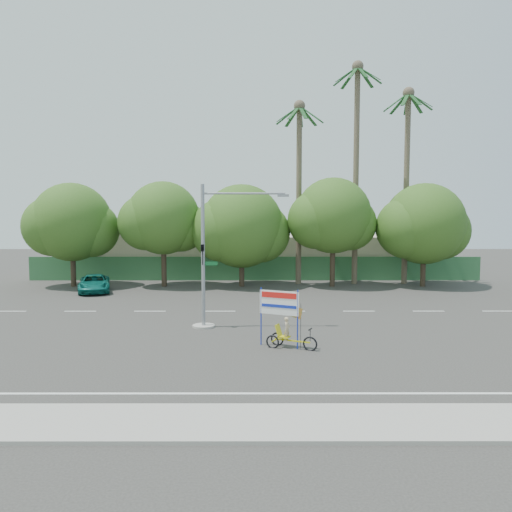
{
  "coord_description": "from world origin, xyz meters",
  "views": [
    {
      "loc": [
        0.05,
        -20.22,
        5.53
      ],
      "look_at": [
        0.08,
        4.2,
        3.5
      ],
      "focal_mm": 35.0,
      "sensor_mm": 36.0,
      "label": 1
    }
  ],
  "objects": [
    {
      "name": "tree_far_left",
      "position": [
        -14.05,
        18.0,
        4.76
      ],
      "size": [
        7.14,
        6.0,
        7.96
      ],
      "color": "#473828",
      "rests_on": "ground"
    },
    {
      "name": "palm_short",
      "position": [
        3.5,
        19.5,
        8.86
      ],
      "size": [
        3.73,
        3.79,
        14.45
      ],
      "color": "#70604C",
      "rests_on": "ground"
    },
    {
      "name": "tree_right",
      "position": [
        5.95,
        18.0,
        5.24
      ],
      "size": [
        6.9,
        5.8,
        8.36
      ],
      "color": "#473828",
      "rests_on": "ground"
    },
    {
      "name": "building_right",
      "position": [
        8.0,
        26.0,
        1.8
      ],
      "size": [
        14.0,
        8.0,
        3.6
      ],
      "primitive_type": "cube",
      "color": "beige",
      "rests_on": "ground"
    },
    {
      "name": "tree_center",
      "position": [
        -1.05,
        18.0,
        4.47
      ],
      "size": [
        7.62,
        6.4,
        7.85
      ],
      "color": "#473828",
      "rests_on": "ground"
    },
    {
      "name": "pickup_truck",
      "position": [
        -11.46,
        15.11,
        0.62
      ],
      "size": [
        3.22,
        4.88,
        1.25
      ],
      "primitive_type": "imported",
      "rotation": [
        0.0,
        0.0,
        0.28
      ],
      "color": "#0E655B",
      "rests_on": "ground"
    },
    {
      "name": "fence",
      "position": [
        0.0,
        21.5,
        1.0
      ],
      "size": [
        38.0,
        0.08,
        2.0
      ],
      "primitive_type": "cube",
      "color": "#336B3D",
      "rests_on": "ground"
    },
    {
      "name": "tree_far_right",
      "position": [
        12.95,
        18.0,
        4.64
      ],
      "size": [
        7.38,
        6.2,
        7.94
      ],
      "color": "#473828",
      "rests_on": "ground"
    },
    {
      "name": "trike_billboard",
      "position": [
        1.26,
        0.18,
        1.01
      ],
      "size": [
        2.34,
        1.22,
        2.5
      ],
      "rotation": [
        0.0,
        0.0,
        -0.43
      ],
      "color": "black",
      "rests_on": "ground"
    },
    {
      "name": "palm_mid",
      "position": [
        12.0,
        19.5,
        9.4
      ],
      "size": [
        3.73,
        3.79,
        15.45
      ],
      "color": "#70604C",
      "rests_on": "ground"
    },
    {
      "name": "traffic_signal",
      "position": [
        -2.2,
        3.98,
        2.92
      ],
      "size": [
        4.72,
        1.1,
        7.0
      ],
      "color": "gray",
      "rests_on": "ground"
    },
    {
      "name": "sidewalk_near",
      "position": [
        0.0,
        -7.5,
        0.06
      ],
      "size": [
        50.0,
        2.4,
        0.12
      ],
      "primitive_type": "cube",
      "color": "gray",
      "rests_on": "ground"
    },
    {
      "name": "tree_left",
      "position": [
        -7.05,
        18.0,
        5.06
      ],
      "size": [
        6.66,
        5.6,
        8.07
      ],
      "color": "#473828",
      "rests_on": "ground"
    },
    {
      "name": "palm_tall",
      "position": [
        8.0,
        19.5,
        10.46
      ],
      "size": [
        3.73,
        3.79,
        17.45
      ],
      "color": "#70604C",
      "rests_on": "ground"
    },
    {
      "name": "ground",
      "position": [
        0.0,
        0.0,
        0.0
      ],
      "size": [
        120.0,
        120.0,
        0.0
      ],
      "primitive_type": "plane",
      "color": "#33302D",
      "rests_on": "ground"
    },
    {
      "name": "building_left",
      "position": [
        -10.0,
        26.0,
        2.0
      ],
      "size": [
        12.0,
        8.0,
        4.0
      ],
      "primitive_type": "cube",
      "color": "beige",
      "rests_on": "ground"
    }
  ]
}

